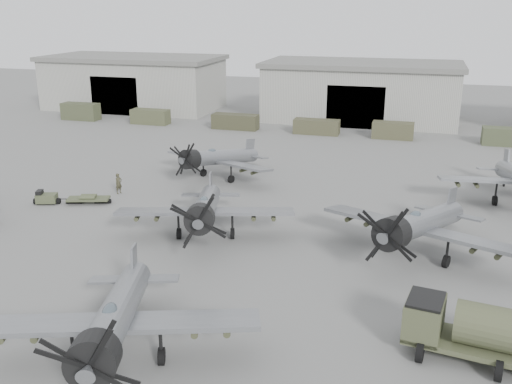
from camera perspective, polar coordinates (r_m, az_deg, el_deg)
The scene contains 16 objects.
ground at distance 31.77m, azimuth -2.66°, elevation -13.49°, with size 220.00×220.00×0.00m, color #5D5D5A.
hangar_left at distance 100.05m, azimuth -12.09°, elevation 10.71°, with size 29.00×14.80×8.70m.
hangar_center at distance 88.81m, azimuth 10.47°, elevation 9.91°, with size 29.00×14.80×8.70m.
support_truck_0 at distance 91.84m, azimuth -17.12°, elevation 7.71°, with size 5.75×2.20×2.52m, color #3F442C.
support_truck_1 at distance 86.09m, azimuth -10.52°, elevation 7.42°, with size 5.60×2.20×2.13m, color #44482F.
support_truck_2 at distance 81.09m, azimuth -2.08°, elevation 7.05°, with size 6.53×2.20×2.11m, color #393925.
support_truck_3 at distance 78.30m, azimuth 6.07°, elevation 6.51°, with size 6.16×2.20×1.97m, color #42412B.
support_truck_4 at distance 77.20m, azimuth 13.53°, elevation 6.01°, with size 5.33×2.20×2.16m, color #44432C.
support_truck_5 at distance 77.84m, azimuth 23.79°, elevation 5.08°, with size 5.88×2.20×2.20m, color #3F462E.
aircraft_near_1 at distance 28.33m, azimuth -14.01°, elevation -12.35°, with size 13.85×12.48×5.57m.
aircraft_mid_1 at distance 42.15m, azimuth -5.14°, elevation -1.66°, with size 13.34×12.01×5.33m.
aircraft_mid_2 at distance 40.08m, azimuth 15.90°, elevation -3.20°, with size 13.76×12.44×5.58m.
aircraft_far_0 at distance 56.84m, azimuth -4.05°, elevation 3.41°, with size 12.16×10.98×4.92m.
fuel_tanker at distance 30.40m, azimuth 21.98°, elevation -12.71°, with size 8.13×3.69×3.02m.
tug_trailer at distance 53.02m, azimuth -18.78°, elevation -0.62°, with size 6.37×3.07×1.27m.
ground_crew at distance 54.29m, azimuth -13.58°, elevation 0.83°, with size 0.70×0.46×1.93m, color #383625.
Camera 1 is at (8.93, -25.54, 16.66)m, focal length 40.00 mm.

